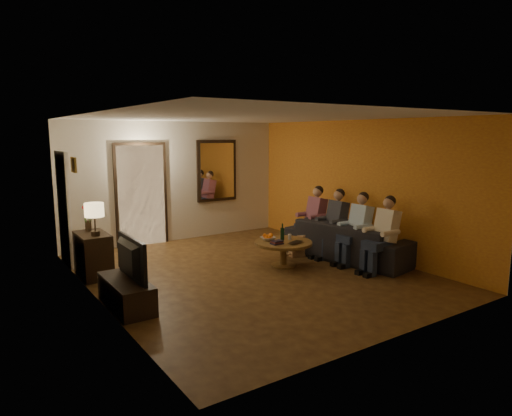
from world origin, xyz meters
TOP-DOWN VIEW (x-y plane):
  - floor at (0.00, 0.00)m, footprint 5.00×6.00m
  - ceiling at (0.00, 0.00)m, footprint 5.00×6.00m
  - back_wall at (0.00, 3.00)m, footprint 5.00×0.02m
  - front_wall at (0.00, -3.00)m, footprint 5.00×0.02m
  - left_wall at (-2.50, 0.00)m, footprint 0.02×6.00m
  - right_wall at (2.50, 0.00)m, footprint 0.02×6.00m
  - orange_accent at (2.49, 0.00)m, footprint 0.01×6.00m
  - kitchen_doorway at (-0.80, 2.98)m, footprint 1.00×0.06m
  - door_trim at (-0.80, 2.97)m, footprint 1.12×0.04m
  - fridge_glimpse at (-0.55, 2.98)m, footprint 0.45×0.03m
  - mirror_frame at (1.00, 2.96)m, footprint 1.00×0.05m
  - mirror_glass at (1.00, 2.93)m, footprint 0.86×0.02m
  - white_door at (-2.46, 2.30)m, footprint 0.06×0.85m
  - framed_art at (-2.47, 1.30)m, footprint 0.03×0.28m
  - art_canvas at (-2.46, 1.30)m, footprint 0.01×0.22m
  - dresser at (-2.25, 1.30)m, footprint 0.45×0.81m
  - table_lamp at (-2.25, 1.08)m, footprint 0.30×0.30m
  - flower_vase at (-2.25, 1.52)m, footprint 0.14×0.14m
  - tv_stand at (-2.25, -0.35)m, footprint 0.45×1.16m
  - tv at (-2.25, -0.35)m, footprint 1.00×0.13m
  - sofa at (2.02, -0.27)m, footprint 2.56×1.36m
  - person_a at (1.92, -1.17)m, footprint 0.60×0.40m
  - person_b at (1.92, -0.57)m, footprint 0.60×0.40m
  - person_c at (1.92, 0.03)m, footprint 0.60×0.40m
  - person_d at (1.92, 0.63)m, footprint 0.60×0.40m
  - dog at (1.44, 0.39)m, footprint 0.60×0.37m
  - coffee_table at (0.71, 0.04)m, footprint 1.03×1.03m
  - bowl at (0.53, 0.26)m, footprint 0.26×0.26m
  - oranges at (0.53, 0.26)m, footprint 0.20×0.20m
  - wine_bottle at (0.76, 0.14)m, footprint 0.07×0.07m
  - wine_glass at (0.89, 0.09)m, footprint 0.06×0.06m
  - book_stack at (0.49, -0.06)m, footprint 0.20×0.15m
  - laptop at (0.81, -0.24)m, footprint 0.38×0.32m

SIDE VIEW (x-z plane):
  - floor at x=0.00m, z-range -0.01..0.01m
  - tv_stand at x=-2.25m, z-range 0.00..0.39m
  - coffee_table at x=0.71m, z-range 0.00..0.45m
  - dog at x=1.44m, z-range 0.00..0.56m
  - sofa at x=2.02m, z-range 0.00..0.71m
  - dresser at x=-2.25m, z-range 0.00..0.72m
  - laptop at x=0.81m, z-range 0.45..0.48m
  - bowl at x=0.53m, z-range 0.45..0.51m
  - book_stack at x=0.49m, z-range 0.45..0.52m
  - wine_glass at x=0.89m, z-range 0.45..0.55m
  - oranges at x=0.53m, z-range 0.51..0.59m
  - person_a at x=1.92m, z-range 0.00..1.20m
  - person_b at x=1.92m, z-range 0.00..1.20m
  - person_c at x=1.92m, z-range 0.00..1.20m
  - person_d at x=1.92m, z-range 0.00..1.20m
  - wine_bottle at x=0.76m, z-range 0.45..0.76m
  - tv at x=-2.25m, z-range 0.39..0.96m
  - fridge_glimpse at x=-0.55m, z-range 0.05..1.75m
  - flower_vase at x=-2.25m, z-range 0.72..1.16m
  - table_lamp at x=-2.25m, z-range 0.72..1.26m
  - white_door at x=-2.46m, z-range 0.00..2.04m
  - kitchen_doorway at x=-0.80m, z-range 0.00..2.10m
  - door_trim at x=-0.80m, z-range -0.06..2.16m
  - back_wall at x=0.00m, z-range 0.00..2.60m
  - front_wall at x=0.00m, z-range 0.00..2.60m
  - left_wall at x=-2.50m, z-range 0.00..2.60m
  - right_wall at x=2.50m, z-range 0.00..2.60m
  - orange_accent at x=2.49m, z-range 0.00..2.60m
  - mirror_frame at x=1.00m, z-range 0.80..2.20m
  - mirror_glass at x=1.00m, z-range 0.87..2.13m
  - framed_art at x=-2.47m, z-range 1.73..1.97m
  - art_canvas at x=-2.46m, z-range 1.76..1.94m
  - ceiling at x=0.00m, z-range 2.60..2.60m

